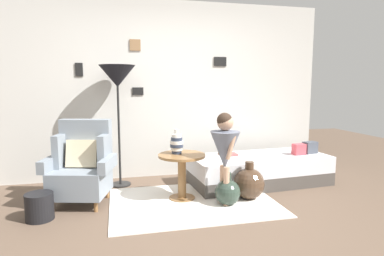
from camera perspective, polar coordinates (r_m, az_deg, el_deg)
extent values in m
plane|color=brown|center=(3.33, 1.28, -16.94)|extent=(12.00, 12.00, 0.00)
cube|color=beige|center=(4.94, -4.38, 6.63)|extent=(4.80, 0.10, 2.60)
cube|color=olive|center=(4.87, -9.93, 14.12)|extent=(0.15, 0.02, 0.16)
cube|color=#A9A9A8|center=(4.86, -9.92, 14.13)|extent=(0.12, 0.01, 0.12)
cube|color=black|center=(5.09, 4.94, 11.51)|extent=(0.19, 0.02, 0.14)
cube|color=#979790|center=(5.08, 4.96, 11.51)|extent=(0.15, 0.01, 0.11)
cube|color=black|center=(4.84, -9.45, 6.37)|extent=(0.16, 0.02, 0.11)
cube|color=silver|center=(4.83, -9.45, 6.37)|extent=(0.12, 0.01, 0.09)
cube|color=black|center=(4.85, -19.17, 9.64)|extent=(0.10, 0.02, 0.18)
cube|color=gray|center=(4.85, -19.17, 9.64)|extent=(0.08, 0.01, 0.14)
cube|color=silver|center=(3.95, 0.15, -12.81)|extent=(1.92, 1.39, 0.01)
cylinder|color=olive|center=(3.98, -23.23, -12.43)|extent=(0.04, 0.04, 0.12)
cylinder|color=olive|center=(3.81, -16.49, -13.02)|extent=(0.04, 0.04, 0.12)
cylinder|color=olive|center=(4.37, -20.75, -10.52)|extent=(0.04, 0.04, 0.12)
cylinder|color=olive|center=(4.22, -14.59, -10.93)|extent=(0.04, 0.04, 0.12)
cube|color=gray|center=(4.02, -18.91, -8.86)|extent=(0.72, 0.69, 0.30)
cube|color=gray|center=(4.14, -18.06, -2.33)|extent=(0.62, 0.29, 0.55)
cube|color=gray|center=(4.13, -22.03, -3.70)|extent=(0.16, 0.32, 0.39)
cube|color=gray|center=(3.95, -15.08, -3.90)|extent=(0.16, 0.32, 0.39)
cube|color=gray|center=(4.08, -23.51, -5.68)|extent=(0.22, 0.51, 0.14)
cube|color=gray|center=(3.85, -14.52, -6.05)|extent=(0.22, 0.51, 0.14)
cube|color=beige|center=(4.04, -18.61, -4.26)|extent=(0.39, 0.25, 0.33)
cube|color=#4C4742|center=(4.72, 11.67, -8.44)|extent=(1.96, 0.94, 0.18)
cube|color=silver|center=(4.67, 11.74, -6.08)|extent=(1.96, 0.94, 0.22)
cube|color=#474C56|center=(4.99, 19.95, -3.23)|extent=(0.22, 0.16, 0.17)
cube|color=#D64C56|center=(4.84, 18.20, -3.56)|extent=(0.17, 0.13, 0.15)
cylinder|color=olive|center=(4.06, -1.75, -12.13)|extent=(0.31, 0.31, 0.02)
cylinder|color=olive|center=(3.98, -1.77, -8.59)|extent=(0.10, 0.10, 0.50)
cylinder|color=olive|center=(3.92, -1.79, -4.84)|extent=(0.57, 0.57, 0.03)
cylinder|color=#2D384C|center=(3.95, -2.70, -4.21)|extent=(0.12, 0.12, 0.04)
cylinder|color=white|center=(3.94, -2.70, -3.65)|extent=(0.14, 0.14, 0.04)
cylinder|color=#2D384C|center=(3.94, -2.71, -3.08)|extent=(0.16, 0.16, 0.04)
cylinder|color=white|center=(3.93, -2.71, -2.51)|extent=(0.16, 0.16, 0.04)
cylinder|color=#2D384C|center=(3.92, -2.71, -1.94)|extent=(0.14, 0.14, 0.04)
cylinder|color=white|center=(3.92, -2.72, -1.37)|extent=(0.12, 0.12, 0.04)
cylinder|color=white|center=(3.91, -2.72, -0.65)|extent=(0.06, 0.06, 0.06)
cylinder|color=black|center=(4.69, -12.40, -9.60)|extent=(0.28, 0.28, 0.02)
cylinder|color=black|center=(4.52, -12.68, -0.07)|extent=(0.03, 0.03, 1.55)
cone|color=black|center=(4.48, -12.94, 8.84)|extent=(0.48, 0.48, 0.29)
cylinder|color=tan|center=(3.78, 6.02, -10.21)|extent=(0.07, 0.07, 0.46)
cylinder|color=tan|center=(3.87, 5.40, -9.79)|extent=(0.07, 0.07, 0.46)
cone|color=slate|center=(3.72, 5.79, -3.91)|extent=(0.34, 0.34, 0.43)
cylinder|color=slate|center=(3.70, 5.82, -1.72)|extent=(0.17, 0.17, 0.17)
cylinder|color=tan|center=(3.61, 6.87, -3.28)|extent=(0.13, 0.06, 0.29)
cylinder|color=tan|center=(3.83, 5.35, -2.64)|extent=(0.13, 0.06, 0.29)
sphere|color=tan|center=(3.67, 5.86, 0.98)|extent=(0.18, 0.18, 0.18)
sphere|color=#38281E|center=(3.66, 5.72, 1.33)|extent=(0.18, 0.18, 0.18)
cube|color=#A95655|center=(4.59, 6.46, -4.61)|extent=(0.22, 0.17, 0.03)
sphere|color=#2D3D33|center=(3.85, 6.24, -11.13)|extent=(0.30, 0.30, 0.30)
cylinder|color=#2D3D33|center=(3.79, 6.29, -8.43)|extent=(0.08, 0.08, 0.09)
sphere|color=#473323|center=(4.07, 9.94, -9.57)|extent=(0.38, 0.38, 0.38)
cylinder|color=#473323|center=(4.01, 10.01, -6.45)|extent=(0.11, 0.11, 0.09)
cylinder|color=black|center=(3.78, -25.14, -12.34)|extent=(0.28, 0.28, 0.28)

